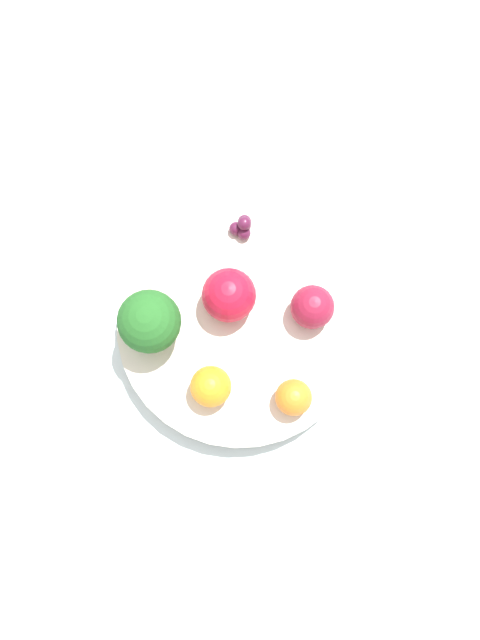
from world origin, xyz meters
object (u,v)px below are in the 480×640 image
Objects in this scene: grape_cluster at (242,226)px; apple_green at (229,295)px; orange_back at (294,397)px; apple_red at (312,307)px; broccoli at (149,322)px; bowl at (240,325)px; orange_front at (211,386)px.

apple_green is at bearing 173.21° from grape_cluster.
grape_cluster is at bearing 18.20° from orange_back.
apple_red is 1.64× the size of grape_cluster.
broccoli is at bearing 113.75° from apple_green.
apple_red is 0.08m from apple_green.
bowl is 0.05m from apple_green.
apple_red is (0.03, -0.16, -0.02)m from broccoli.
grape_cluster is at bearing -7.70° from orange_front.
orange_front is 0.08m from orange_back.
broccoli is at bearing 143.09° from grape_cluster.
broccoli is at bearing 97.87° from bowl.
apple_green is at bearing 85.14° from apple_red.
orange_front is 1.12× the size of orange_back.
bowl is 9.39× the size of grape_cluster.
apple_green is 2.02× the size of grape_cluster.
apple_green is 1.50× the size of orange_back.
orange_front is (-0.06, -0.06, -0.02)m from broccoli.
broccoli is at bearing 46.83° from orange_front.
apple_green is (0.03, -0.08, -0.01)m from broccoli.
broccoli is (-0.01, 0.09, 0.06)m from bowl.
apple_red is at bearing -49.34° from orange_front.
broccoli reaches higher than orange_front.
apple_red is 0.09m from orange_back.
broccoli reaches higher than apple_green.
grape_cluster is at bearing 40.60° from apple_red.
apple_red is 0.12m from grape_cluster.
apple_green is (0.01, 0.08, 0.01)m from apple_red.
apple_red is at bearing -79.05° from bowl.
bowl is 7.00× the size of orange_back.
apple_red is at bearing -10.03° from orange_back.
apple_green reaches higher than apple_red.
broccoli reaches higher than apple_red.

